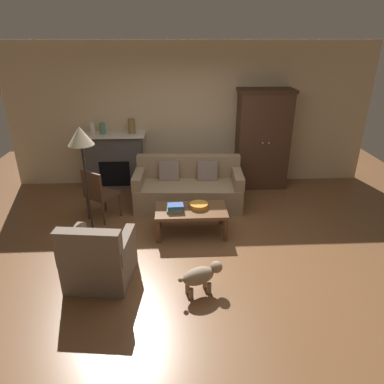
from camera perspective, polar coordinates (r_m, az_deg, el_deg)
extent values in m
plane|color=brown|center=(5.29, 1.23, -8.63)|extent=(9.60, 9.60, 0.00)
cube|color=beige|center=(7.13, -0.12, 12.43)|extent=(7.20, 0.10, 2.80)
cube|color=#4C4947|center=(7.22, -12.45, 4.91)|extent=(1.10, 0.36, 1.08)
cube|color=black|center=(7.12, -12.52, 2.90)|extent=(0.60, 0.01, 0.52)
cube|color=white|center=(7.04, -12.88, 9.15)|extent=(1.26, 0.48, 0.04)
cube|color=#472D1E|center=(7.13, 11.45, 8.19)|extent=(1.00, 0.52, 1.89)
cube|color=#3C271A|center=(6.93, 12.14, 15.97)|extent=(1.06, 0.55, 0.06)
sphere|color=#ADAFB5|center=(6.85, 11.52, 7.85)|extent=(0.04, 0.04, 0.04)
sphere|color=#ADAFB5|center=(6.88, 12.50, 7.84)|extent=(0.04, 0.04, 0.04)
cube|color=#937A5B|center=(6.34, -0.61, -0.40)|extent=(1.94, 0.94, 0.44)
cube|color=#937A5B|center=(6.49, -0.59, 4.31)|extent=(1.91, 0.28, 0.42)
cube|color=#937A5B|center=(6.28, -8.68, 2.34)|extent=(0.20, 0.81, 0.22)
cube|color=#937A5B|center=(6.26, 7.46, 2.34)|extent=(0.20, 0.81, 0.22)
cube|color=#7F6B60|center=(6.39, -3.75, 3.53)|extent=(0.37, 0.20, 0.37)
cube|color=#7F6B60|center=(6.38, 2.55, 3.53)|extent=(0.37, 0.20, 0.37)
cube|color=brown|center=(5.39, -0.14, -3.04)|extent=(1.10, 0.60, 0.05)
cube|color=brown|center=(5.27, -5.58, -6.49)|extent=(0.06, 0.06, 0.37)
cube|color=brown|center=(5.31, 5.53, -6.21)|extent=(0.06, 0.06, 0.37)
cube|color=brown|center=(5.72, -5.38, -3.81)|extent=(0.06, 0.06, 0.37)
cube|color=brown|center=(5.76, 4.82, -3.58)|extent=(0.06, 0.06, 0.37)
cylinder|color=orange|center=(5.41, 1.13, -2.24)|extent=(0.29, 0.29, 0.07)
cube|color=gray|center=(5.31, -2.87, -2.99)|extent=(0.24, 0.17, 0.04)
cube|color=#427A4C|center=(5.30, -2.78, -2.64)|extent=(0.26, 0.19, 0.03)
cube|color=#38569E|center=(5.29, -2.72, -2.28)|extent=(0.25, 0.18, 0.04)
cylinder|color=beige|center=(7.08, -16.06, 10.01)|extent=(0.10, 0.10, 0.22)
cylinder|color=slate|center=(7.04, -14.44, 10.05)|extent=(0.11, 0.11, 0.21)
cylinder|color=olive|center=(6.94, -9.87, 10.58)|extent=(0.14, 0.14, 0.28)
cube|color=#756656|center=(4.67, -14.66, -11.37)|extent=(0.84, 0.84, 0.42)
cube|color=#756656|center=(4.19, -16.57, -8.90)|extent=(0.77, 0.25, 0.46)
cube|color=#756656|center=(4.41, -10.97, -8.45)|extent=(0.20, 0.71, 0.20)
cube|color=#756656|center=(4.62, -18.99, -7.83)|extent=(0.20, 0.71, 0.20)
cube|color=#472D1E|center=(6.02, -14.41, -0.42)|extent=(0.62, 0.62, 0.04)
cylinder|color=#472D1E|center=(6.10, -11.68, -2.14)|extent=(0.04, 0.04, 0.41)
cylinder|color=#472D1E|center=(6.36, -14.10, -1.26)|extent=(0.04, 0.04, 0.41)
cylinder|color=#472D1E|center=(5.88, -14.29, -3.49)|extent=(0.04, 0.04, 0.41)
cylinder|color=#472D1E|center=(6.14, -16.69, -2.51)|extent=(0.04, 0.04, 0.41)
cube|color=#472D1E|center=(5.81, -16.10, 1.09)|extent=(0.38, 0.30, 0.45)
cylinder|color=black|center=(5.69, -15.81, -6.88)|extent=(0.26, 0.26, 0.02)
cylinder|color=black|center=(5.36, -16.70, -0.10)|extent=(0.03, 0.03, 1.50)
cone|color=beige|center=(5.08, -17.87, 8.77)|extent=(0.36, 0.36, 0.26)
ellipsoid|color=gray|center=(4.27, 1.06, -13.61)|extent=(0.45, 0.33, 0.22)
sphere|color=gray|center=(4.32, 4.02, -12.16)|extent=(0.15, 0.15, 0.15)
cylinder|color=gray|center=(4.46, 2.18, -14.64)|extent=(0.06, 0.06, 0.14)
cylinder|color=gray|center=(4.39, 2.83, -15.46)|extent=(0.06, 0.06, 0.14)
cylinder|color=gray|center=(4.39, -0.75, -15.46)|extent=(0.06, 0.06, 0.14)
cylinder|color=gray|center=(4.31, -0.14, -16.31)|extent=(0.06, 0.06, 0.14)
sphere|color=gray|center=(4.19, -1.88, -14.18)|extent=(0.06, 0.06, 0.06)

